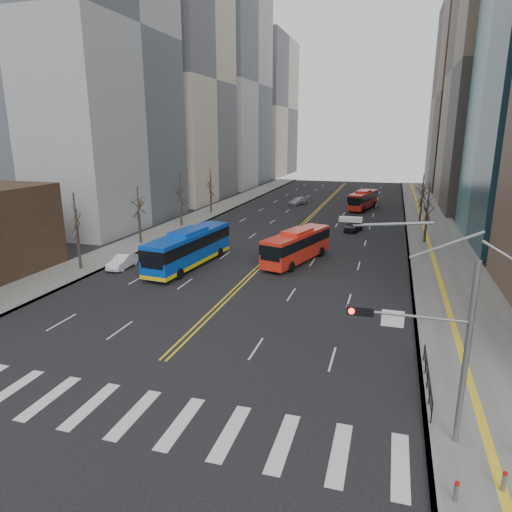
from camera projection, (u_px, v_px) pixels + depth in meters
The scene contains 17 objects.
ground at pixel (112, 410), 21.46m from camera, with size 220.00×220.00×0.00m, color black.
sidewalk_right at pixel (434, 235), 58.26m from camera, with size 7.00×130.00×0.15m, color slate.
sidewalk_left at pixel (190, 221), 67.63m from camera, with size 5.00×130.00×0.15m, color slate.
crosswalk at pixel (112, 410), 21.46m from camera, with size 26.70×4.00×0.01m.
centerline at pixel (312, 215), 72.35m from camera, with size 0.55×100.00×0.01m.
office_towers at pixel (331, 65), 78.59m from camera, with size 83.00×134.00×58.00m.
signal_mast at pixel (430, 333), 18.25m from camera, with size 5.37×0.37×9.39m.
pedestrian_railing at pixel (428, 376), 22.86m from camera, with size 0.06×6.06×1.02m.
bollards at pixel (495, 474), 16.68m from camera, with size 2.87×3.17×0.78m.
street_trees at pixel (224, 200), 54.14m from camera, with size 35.20×47.20×7.60m.
blue_bus at pixel (189, 247), 44.26m from camera, with size 3.87×12.73×3.64m.
red_bus_near at pixel (297, 244), 45.67m from camera, with size 5.23×10.72×3.34m.
red_bus_far at pixel (363, 199), 77.72m from camera, with size 4.47×10.38×3.23m.
car_white at pixel (123, 261), 43.90m from camera, with size 1.39×3.99×1.32m, color white.
car_dark_mid at pixel (354, 226), 60.48m from camera, with size 1.64×4.08×1.39m, color black.
car_silver at pixel (298, 201), 83.13m from camera, with size 1.82×4.47×1.30m, color #AFAEB4.
car_dark_far at pixel (367, 197), 89.28m from camera, with size 1.93×4.19×1.16m, color black.
Camera 1 is at (11.88, -16.11, 12.59)m, focal length 32.00 mm.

